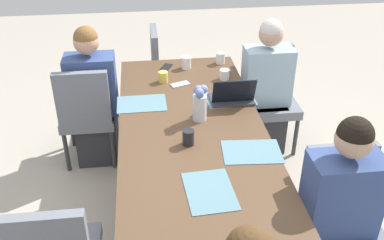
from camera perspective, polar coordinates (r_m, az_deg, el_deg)
name	(u,v)px	position (r m, az deg, el deg)	size (l,w,h in m)	color
ground_plane	(192,209)	(3.45, 0.00, -11.26)	(10.00, 10.00, 0.00)	#B2A899
dining_table	(192,135)	(3.05, 0.00, -1.91)	(2.31, 0.98, 0.74)	brown
chair_far_left_near	(86,111)	(3.77, -13.33, 1.10)	(0.44, 0.44, 0.90)	slate
person_far_left_near	(94,103)	(3.81, -12.39, 2.07)	(0.36, 0.40, 1.19)	#2D2D33
chair_near_left_mid	(340,213)	(2.82, 18.42, -11.18)	(0.44, 0.44, 0.90)	slate
person_near_left_mid	(336,219)	(2.73, 17.96, -11.94)	(0.36, 0.40, 1.19)	#2D2D33
chair_near_right_near	(270,93)	(4.02, 9.87, 3.48)	(0.44, 0.44, 0.90)	slate
person_near_right_near	(265,94)	(3.93, 9.36, 3.29)	(0.36, 0.40, 1.19)	#2D2D33
chair_head_right_right_far	(167,69)	(4.42, -3.20, 6.53)	(0.44, 0.44, 0.90)	slate
flower_vase	(200,102)	(3.02, 1.01, 2.27)	(0.11, 0.10, 0.26)	silver
placemat_far_left_near	(142,104)	(3.30, -6.44, 2.10)	(0.36, 0.26, 0.00)	slate
placemat_near_left_mid	(252,152)	(2.78, 7.63, -4.03)	(0.36, 0.26, 0.00)	slate
placemat_head_left_left_far	(210,191)	(2.46, 2.27, -9.04)	(0.36, 0.26, 0.00)	slate
placemat_near_right_near	(230,99)	(3.36, 4.87, 2.73)	(0.36, 0.26, 0.00)	slate
laptop_near_right_near	(232,97)	(3.30, 5.14, 2.99)	(0.22, 0.32, 0.21)	#38383D
coffee_mug_near_left	(224,74)	(3.65, 4.16, 5.82)	(0.08, 0.08, 0.08)	white
coffee_mug_near_right	(220,58)	(3.94, 3.66, 7.90)	(0.08, 0.08, 0.10)	white
coffee_mug_centre_left	(186,62)	(3.83, -0.74, 7.35)	(0.08, 0.08, 0.10)	white
coffee_mug_centre_right	(163,77)	(3.60, -3.70, 5.52)	(0.08, 0.08, 0.09)	#DBC64C
coffee_mug_far_left	(188,137)	(2.80, -0.47, -2.23)	(0.07, 0.07, 0.10)	#232328
phone_black	(166,67)	(3.87, -3.34, 6.73)	(0.15, 0.07, 0.01)	black
phone_silver	(180,84)	(3.56, -1.53, 4.58)	(0.15, 0.07, 0.01)	silver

